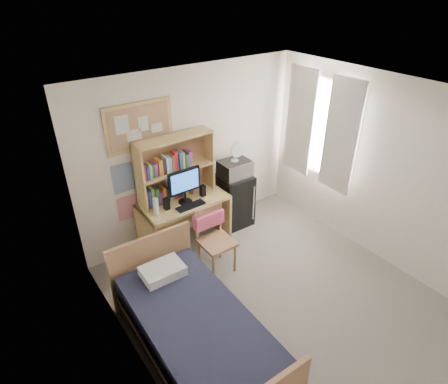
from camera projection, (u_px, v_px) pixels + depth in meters
floor at (283, 304)px, 4.77m from camera, size 3.60×4.20×0.02m
ceiling at (305, 103)px, 3.45m from camera, size 3.60×4.20×0.02m
wall_back at (192, 155)px, 5.57m from camera, size 3.60×0.04×2.60m
wall_left at (141, 290)px, 3.20m from camera, size 0.04×4.20×2.60m
wall_right at (389, 175)px, 5.01m from camera, size 0.04×4.20×2.60m
window_unit at (321, 129)px, 5.67m from camera, size 0.10×1.40×1.70m
curtain_left at (340, 137)px, 5.38m from camera, size 0.04×0.55×1.70m
curtain_right at (300, 122)px, 5.94m from camera, size 0.04×0.55×1.70m
bulletin_board at (139, 126)px, 4.86m from camera, size 0.94×0.03×0.64m
poster_wave at (123, 178)px, 5.04m from camera, size 0.30×0.01×0.42m
poster_japan at (127, 208)px, 5.28m from camera, size 0.28×0.01×0.36m
desk at (185, 223)px, 5.60m from camera, size 1.30×0.67×0.80m
desk_chair at (217, 242)px, 5.09m from camera, size 0.49×0.49×0.96m
mini_fridge at (233, 200)px, 6.11m from camera, size 0.53×0.53×0.88m
bed at (197, 335)px, 4.01m from camera, size 1.09×2.11×0.57m
hutch at (176, 168)px, 5.26m from camera, size 1.15×0.31×0.94m
monitor at (184, 186)px, 5.22m from camera, size 0.49×0.05×0.53m
keyboard at (191, 206)px, 5.25m from camera, size 0.43×0.14×0.02m
speaker_left at (167, 204)px, 5.15m from camera, size 0.07×0.07×0.17m
speaker_right at (203, 191)px, 5.46m from camera, size 0.07×0.07×0.17m
water_bottle at (156, 207)px, 5.01m from camera, size 0.08×0.08×0.25m
hoodie at (209, 219)px, 5.10m from camera, size 0.44×0.14×0.21m
microwave at (235, 169)px, 5.80m from camera, size 0.47×0.36×0.27m
desk_fan at (235, 152)px, 5.66m from camera, size 0.24×0.24×0.29m
pillow at (163, 271)px, 4.37m from camera, size 0.49×0.35×0.12m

